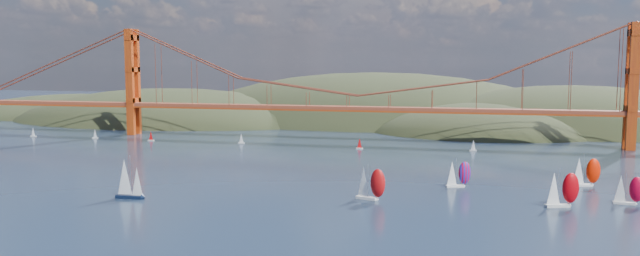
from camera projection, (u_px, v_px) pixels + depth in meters
The scene contains 15 objects.
ground at pixel (198, 250), 127.00m from camera, with size 1200.00×1200.00×0.00m, color black.
headlands at pixel (458, 144), 386.24m from camera, with size 725.00×225.00×96.00m.
bridge at pixel (355, 74), 297.77m from camera, with size 552.00×12.00×55.00m.
sloop_navy at pixel (128, 179), 174.32m from camera, with size 7.90×4.51×12.25m.
racer_0 at pixel (370, 183), 172.40m from camera, with size 9.04×5.91×10.11m.
racer_1 at pixel (562, 189), 163.74m from camera, with size 9.24×5.95×10.33m.
racer_2 at pixel (628, 189), 166.72m from camera, with size 7.72×3.52×8.74m.
racer_3 at pixel (586, 171), 191.38m from camera, with size 8.72×4.70×9.78m.
racer_rwb at pixel (458, 174), 189.87m from camera, with size 7.96×5.27×8.90m.
distant_boat_0 at pixel (33, 132), 318.75m from camera, with size 3.00×2.00×4.70m.
distant_boat_1 at pixel (95, 134), 310.86m from camera, with size 3.00×2.00×4.70m.
distant_boat_2 at pixel (151, 136), 301.61m from camera, with size 3.00×2.00×4.70m.
distant_boat_3 at pixel (241, 138), 291.53m from camera, with size 3.00×2.00×4.70m.
distant_boat_8 at pixel (473, 146), 266.99m from camera, with size 3.00×2.00×4.70m.
distant_boat_9 at pixel (360, 144), 273.52m from camera, with size 3.00×2.00×4.70m.
Camera 1 is at (53.76, -114.10, 38.14)m, focal length 35.00 mm.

